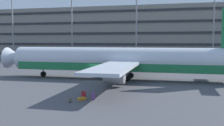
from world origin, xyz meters
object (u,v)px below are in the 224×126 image
(airliner, at_px, (123,61))
(suitcase_silver, at_px, (84,94))
(suitcase_red, at_px, (82,99))
(suitcase_small, at_px, (93,96))
(backpack_black, at_px, (70,100))

(airliner, relative_size, suitcase_silver, 54.41)
(suitcase_silver, distance_m, suitcase_red, 1.21)
(airliner, height_order, suitcase_small, airliner)
(suitcase_silver, bearing_deg, airliner, 83.81)
(airliner, xyz_separation_m, suitcase_small, (-0.09, -14.32, -2.52))
(airliner, height_order, suitcase_red, airliner)
(suitcase_small, xyz_separation_m, suitcase_red, (-1.12, -0.34, -0.25))
(suitcase_silver, bearing_deg, suitcase_red, -78.00)
(suitcase_small, distance_m, suitcase_red, 1.20)
(suitcase_silver, height_order, backpack_black, suitcase_silver)
(airliner, xyz_separation_m, suitcase_red, (-1.22, -14.66, -2.77))
(suitcase_silver, distance_m, backpack_black, 2.62)
(suitcase_red, xyz_separation_m, backpack_black, (-0.69, -1.42, 0.11))
(suitcase_silver, xyz_separation_m, backpack_black, (-0.44, -2.58, -0.11))
(suitcase_small, height_order, suitcase_red, suitcase_small)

